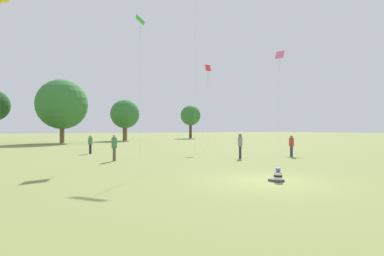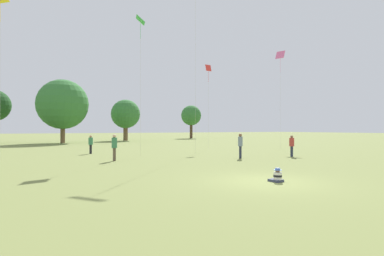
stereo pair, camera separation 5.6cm
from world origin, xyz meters
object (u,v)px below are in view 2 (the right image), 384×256
at_px(kite_2, 208,72).
at_px(person_standing_4, 91,143).
at_px(person_standing_3, 114,145).
at_px(distant_tree_2, 126,114).
at_px(kite_1, 0,3).
at_px(distant_tree_1, 191,116).
at_px(seated_toddler, 277,176).
at_px(distant_tree_0, 63,104).
at_px(kite_4, 140,26).
at_px(person_standing_0, 240,143).
at_px(kite_3, 280,58).
at_px(person_standing_1, 292,144).

bearing_deg(kite_2, person_standing_4, -141.76).
bearing_deg(person_standing_3, distant_tree_2, 153.38).
relative_size(kite_1, distant_tree_1, 1.49).
relative_size(seated_toddler, person_standing_4, 0.36).
bearing_deg(distant_tree_0, person_standing_4, -88.54).
bearing_deg(kite_4, person_standing_3, -167.93).
xyz_separation_m(person_standing_0, kite_3, (11.15, 7.41, 9.15)).
relative_size(kite_2, kite_4, 0.81).
relative_size(kite_2, kite_3, 0.82).
height_order(person_standing_1, distant_tree_1, distant_tree_1).
bearing_deg(person_standing_3, kite_2, 110.75).
distance_m(person_standing_1, kite_1, 23.12).
distance_m(person_standing_3, distant_tree_1, 49.48).
relative_size(seated_toddler, person_standing_3, 0.32).
relative_size(kite_2, distant_tree_1, 1.19).
distance_m(person_standing_1, kite_2, 12.80).
bearing_deg(kite_3, kite_1, -63.34).
relative_size(person_standing_0, distant_tree_1, 0.24).
bearing_deg(person_standing_1, distant_tree_2, 20.09).
distance_m(person_standing_0, kite_3, 16.22).
bearing_deg(person_standing_4, distant_tree_0, -77.57).
height_order(person_standing_4, kite_4, kite_4).
xyz_separation_m(kite_1, distant_tree_0, (5.82, 26.50, -4.67)).
relative_size(person_standing_1, kite_3, 0.15).
bearing_deg(kite_3, distant_tree_2, -138.93).
relative_size(kite_2, distant_tree_2, 1.19).
height_order(person_standing_1, kite_2, kite_2).
relative_size(kite_4, distant_tree_2, 1.46).
height_order(kite_4, distant_tree_2, kite_4).
bearing_deg(distant_tree_2, seated_toddler, -97.48).
xyz_separation_m(person_standing_1, distant_tree_0, (-14.14, 33.06, 4.97)).
relative_size(seated_toddler, kite_3, 0.05).
relative_size(person_standing_4, distant_tree_0, 0.17).
bearing_deg(person_standing_4, distant_tree_1, -118.07).
bearing_deg(kite_4, distant_tree_2, 45.22).
distance_m(person_standing_0, person_standing_4, 13.16).
bearing_deg(distant_tree_0, kite_2, -60.68).
bearing_deg(person_standing_3, person_standing_1, 65.15).
distance_m(kite_3, distant_tree_1, 37.29).
xyz_separation_m(seated_toddler, person_standing_1, (8.97, 7.84, 0.76)).
relative_size(person_standing_0, kite_3, 0.17).
bearing_deg(person_standing_0, person_standing_4, -133.59).
bearing_deg(kite_2, person_standing_1, -44.79).
height_order(person_standing_0, person_standing_4, person_standing_0).
height_order(person_standing_0, kite_1, kite_1).
distance_m(seated_toddler, kite_3, 24.66).
distance_m(person_standing_4, kite_2, 14.18).
bearing_deg(person_standing_4, kite_1, 40.88).
relative_size(person_standing_3, kite_1, 0.16).
bearing_deg(person_standing_0, person_standing_1, 81.21).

